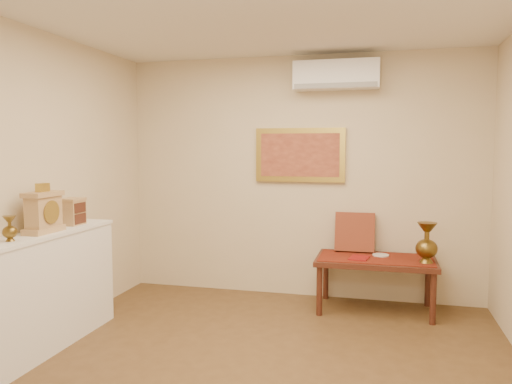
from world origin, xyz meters
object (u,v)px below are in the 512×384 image
(low_table, at_px, (376,264))
(wooden_chest, at_px, (73,211))
(brass_urn_tall, at_px, (427,238))
(mantel_clock, at_px, (44,212))
(display_ledge, at_px, (27,297))

(low_table, bearing_deg, wooden_chest, -155.04)
(brass_urn_tall, distance_m, mantel_clock, 3.52)
(display_ledge, bearing_deg, mantel_clock, 81.51)
(display_ledge, height_order, mantel_clock, mantel_clock)
(display_ledge, relative_size, wooden_chest, 8.28)
(display_ledge, distance_m, mantel_clock, 0.69)
(mantel_clock, bearing_deg, low_table, 32.37)
(display_ledge, height_order, wooden_chest, wooden_chest)
(brass_urn_tall, height_order, low_table, brass_urn_tall)
(brass_urn_tall, bearing_deg, low_table, 167.28)
(display_ledge, distance_m, low_table, 3.27)
(brass_urn_tall, height_order, display_ledge, brass_urn_tall)
(mantel_clock, bearing_deg, wooden_chest, 93.41)
(display_ledge, bearing_deg, brass_urn_tall, 29.29)
(wooden_chest, bearing_deg, low_table, 24.96)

